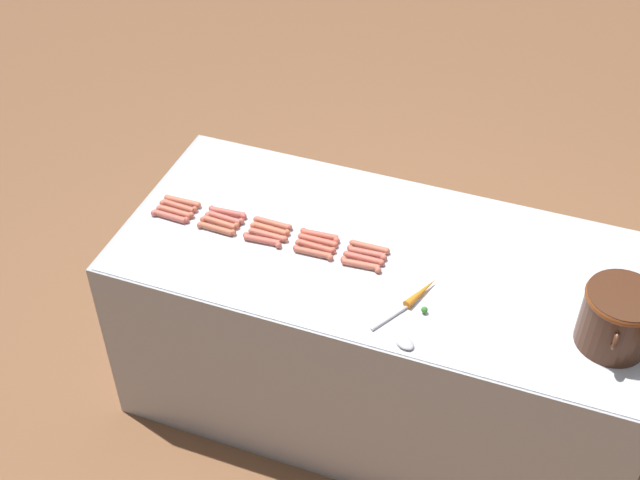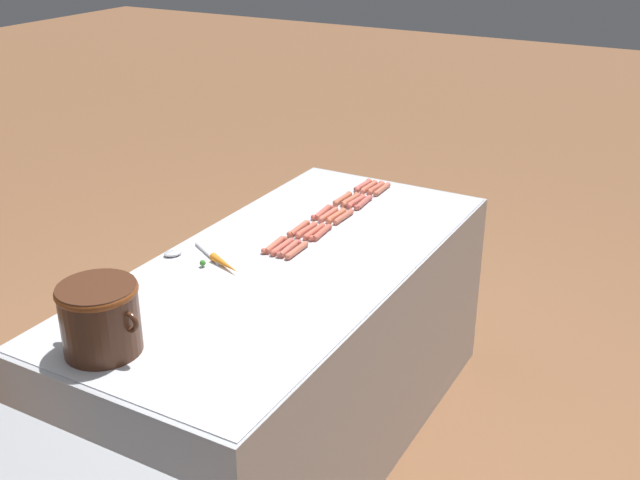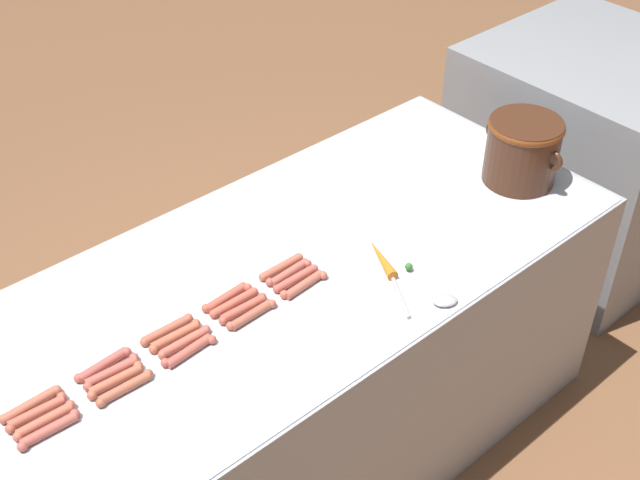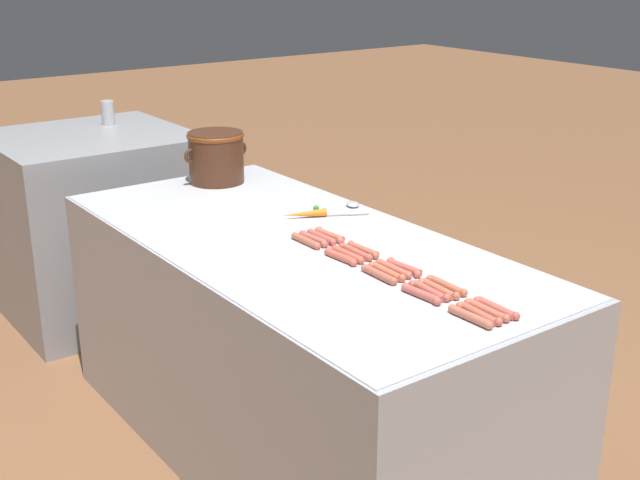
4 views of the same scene
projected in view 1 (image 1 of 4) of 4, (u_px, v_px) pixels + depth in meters
The scene contains 25 objects.
ground_plane at pixel (376, 395), 3.61m from camera, with size 20.00×20.00×0.00m, color brown.
griddle_counter at pixel (381, 330), 3.33m from camera, with size 0.91×1.98×0.83m.
hot_dog_0 at pixel (182, 202), 3.26m from camera, with size 0.03×0.16×0.02m.
hot_dog_1 at pixel (228, 212), 3.21m from camera, with size 0.03×0.16×0.02m.
hot_dog_2 at pixel (273, 224), 3.17m from camera, with size 0.03×0.16×0.02m.
hot_dog_3 at pixel (320, 235), 3.11m from camera, with size 0.03×0.16×0.02m.
hot_dog_4 at pixel (370, 247), 3.07m from camera, with size 0.03×0.16×0.02m.
hot_dog_5 at pixel (179, 206), 3.24m from camera, with size 0.03×0.16×0.02m.
hot_dog_6 at pixel (225, 218), 3.19m from camera, with size 0.03×0.16×0.02m.
hot_dog_7 at pixel (270, 229), 3.14m from camera, with size 0.03×0.16×0.02m.
hot_dog_8 at pixel (318, 240), 3.09m from camera, with size 0.02×0.16×0.02m.
hot_dog_9 at pixel (367, 253), 3.04m from camera, with size 0.03×0.16×0.02m.
hot_dog_10 at pixel (175, 212), 3.22m from camera, with size 0.03×0.16×0.02m.
hot_dog_11 at pixel (220, 223), 3.17m from camera, with size 0.03×0.16×0.02m.
hot_dog_12 at pixel (268, 235), 3.12m from camera, with size 0.03×0.16×0.02m.
hot_dog_13 at pixel (316, 247), 3.07m from camera, with size 0.03×0.16×0.02m.
hot_dog_14 at pixel (364, 258), 3.02m from camera, with size 0.03×0.16×0.02m.
hot_dog_15 at pixel (170, 216), 3.20m from camera, with size 0.03×0.16×0.02m.
hot_dog_16 at pixel (216, 229), 3.14m from camera, with size 0.03×0.16×0.02m.
hot_dog_17 at pixel (262, 240), 3.09m from camera, with size 0.03×0.16×0.02m.
hot_dog_18 at pixel (313, 253), 3.04m from camera, with size 0.03×0.16×0.02m.
hot_dog_19 at pixel (361, 265), 3.00m from camera, with size 0.03×0.16×0.02m.
bean_pot at pixel (618, 316), 2.66m from camera, with size 0.30×0.24×0.22m.
serving_spoon at pixel (402, 333), 2.76m from camera, with size 0.25×0.17×0.02m.
carrot at pixel (422, 293), 2.88m from camera, with size 0.17×0.09×0.03m.
Camera 1 is at (2.20, 0.55, 2.90)m, focal length 46.98 mm.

